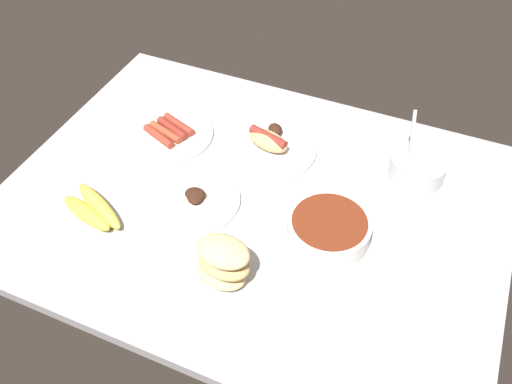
# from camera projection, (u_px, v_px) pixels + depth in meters

# --- Properties ---
(ground_plane) EXTENTS (1.20, 0.90, 0.03)m
(ground_plane) POSITION_uv_depth(u_px,v_px,m) (253.00, 203.00, 1.34)
(ground_plane) COLOR #B2B2B7
(bowl_chili) EXTENTS (0.19, 0.19, 0.06)m
(bowl_chili) POSITION_uv_depth(u_px,v_px,m) (329.00, 228.00, 1.23)
(bowl_chili) COLOR white
(bowl_chili) RESTS_ON ground_plane
(bread_stack) EXTENTS (0.14, 0.10, 0.11)m
(bread_stack) POSITION_uv_depth(u_px,v_px,m) (223.00, 262.00, 1.14)
(bread_stack) COLOR #E5C689
(bread_stack) RESTS_ON ground_plane
(plate_grilled_meat) EXTENTS (0.22, 0.22, 0.03)m
(plate_grilled_meat) POSITION_uv_depth(u_px,v_px,m) (195.00, 200.00, 1.32)
(plate_grilled_meat) COLOR white
(plate_grilled_meat) RESTS_ON ground_plane
(plate_sausages) EXTENTS (0.24, 0.24, 0.03)m
(plate_sausages) POSITION_uv_depth(u_px,v_px,m) (169.00, 134.00, 1.49)
(plate_sausages) COLOR white
(plate_sausages) RESTS_ON ground_plane
(plate_hotdog_assembled) EXTENTS (0.26, 0.26, 0.06)m
(plate_hotdog_assembled) POSITION_uv_depth(u_px,v_px,m) (268.00, 145.00, 1.45)
(plate_hotdog_assembled) COLOR white
(plate_hotdog_assembled) RESTS_ON ground_plane
(banana_bunch) EXTENTS (0.19, 0.13, 0.04)m
(banana_bunch) POSITION_uv_depth(u_px,v_px,m) (93.00, 209.00, 1.29)
(banana_bunch) COLOR gold
(banana_bunch) RESTS_ON ground_plane
(bowl_coleslaw) EXTENTS (0.14, 0.14, 0.16)m
(bowl_coleslaw) POSITION_uv_depth(u_px,v_px,m) (418.00, 167.00, 1.36)
(bowl_coleslaw) COLOR silver
(bowl_coleslaw) RESTS_ON ground_plane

